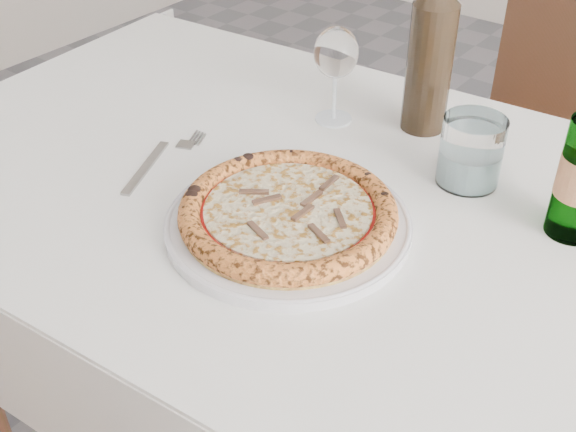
# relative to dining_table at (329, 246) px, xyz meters

# --- Properties ---
(dining_table) EXTENTS (1.45, 0.92, 0.76)m
(dining_table) POSITION_rel_dining_table_xyz_m (0.00, 0.00, 0.00)
(dining_table) COLOR brown
(dining_table) RESTS_ON floor
(chair_far) EXTENTS (0.53, 0.53, 0.93)m
(chair_far) POSITION_rel_dining_table_xyz_m (0.03, 0.78, -0.13)
(chair_far) COLOR brown
(chair_far) RESTS_ON floor
(plate) EXTENTS (0.33, 0.33, 0.02)m
(plate) POSITION_rel_dining_table_xyz_m (-0.00, -0.10, 0.10)
(plate) COLOR silver
(plate) RESTS_ON dining_table
(pizza) EXTENTS (0.29, 0.29, 0.03)m
(pizza) POSITION_rel_dining_table_xyz_m (-0.00, -0.10, 0.12)
(pizza) COLOR #DCAF50
(pizza) RESTS_ON plate
(fork) EXTENTS (0.07, 0.21, 0.00)m
(fork) POSITION_rel_dining_table_xyz_m (-0.26, -0.09, 0.09)
(fork) COLOR gray
(fork) RESTS_ON dining_table
(wine_glass) EXTENTS (0.07, 0.07, 0.16)m
(wine_glass) POSITION_rel_dining_table_xyz_m (-0.12, 0.19, 0.21)
(wine_glass) COLOR white
(wine_glass) RESTS_ON dining_table
(tumbler) EXTENTS (0.09, 0.09, 0.10)m
(tumbler) POSITION_rel_dining_table_xyz_m (0.14, 0.15, 0.14)
(tumbler) COLOR white
(tumbler) RESTS_ON dining_table
(wine_bottle) EXTENTS (0.07, 0.07, 0.29)m
(wine_bottle) POSITION_rel_dining_table_xyz_m (0.00, 0.25, 0.22)
(wine_bottle) COLOR black
(wine_bottle) RESTS_ON dining_table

